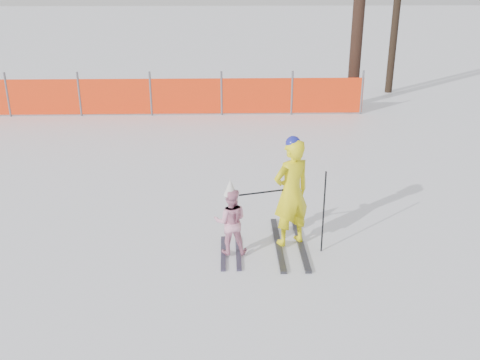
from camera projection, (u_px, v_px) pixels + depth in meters
name	position (u px, v px, depth m)	size (l,w,h in m)	color
ground	(241.00, 257.00, 7.72)	(120.00, 120.00, 0.00)	white
adult	(291.00, 193.00, 7.75)	(0.71, 1.67, 1.71)	black
child	(231.00, 221.00, 7.61)	(0.49, 0.99, 1.17)	black
ski_poles	(302.00, 205.00, 7.64)	(1.23, 0.20, 1.25)	black
safety_fence	(80.00, 97.00, 15.04)	(16.07, 0.06, 1.25)	#595960
tree_trunks	(373.00, 1.00, 15.95)	(1.97, 2.16, 6.17)	black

